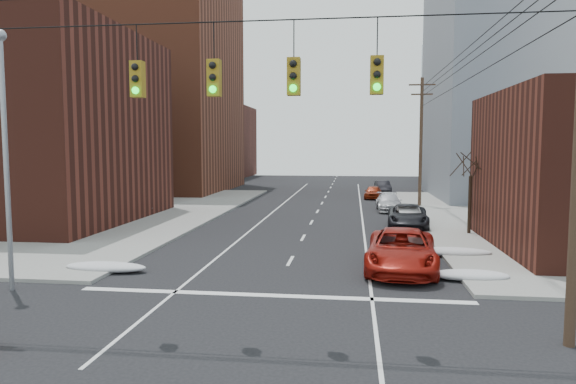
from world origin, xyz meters
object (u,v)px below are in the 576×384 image
(parked_car_c, at_px, (408,216))
(parked_car_b, at_px, (408,217))
(red_pickup, at_px, (402,250))
(parked_car_d, at_px, (389,202))
(lot_car_d, at_px, (48,205))
(lot_car_b, at_px, (124,205))
(parked_car_a, at_px, (395,244))
(parked_car_f, at_px, (383,187))
(lot_car_a, at_px, (95,209))
(lot_car_c, at_px, (7,218))
(parked_car_e, at_px, (373,192))

(parked_car_c, bearing_deg, parked_car_b, 82.24)
(red_pickup, xyz_separation_m, parked_car_c, (1.45, 11.62, -0.11))
(parked_car_b, bearing_deg, parked_car_d, 90.04)
(lot_car_d, bearing_deg, lot_car_b, -55.89)
(parked_car_a, xyz_separation_m, parked_car_f, (1.31, 33.92, 0.04))
(parked_car_a, bearing_deg, parked_car_d, 91.47)
(parked_car_a, xyz_separation_m, lot_car_d, (-24.30, 10.78, 0.25))
(parked_car_d, height_order, lot_car_d, lot_car_d)
(parked_car_c, xyz_separation_m, lot_car_a, (-21.75, 0.90, 0.05))
(parked_car_d, xyz_separation_m, lot_car_c, (-24.34, -12.74, 0.08))
(lot_car_a, distance_m, lot_car_c, 5.96)
(parked_car_b, height_order, lot_car_a, lot_car_a)
(lot_car_a, bearing_deg, lot_car_b, -33.72)
(red_pickup, height_order, parked_car_a, red_pickup)
(red_pickup, bearing_deg, lot_car_d, 156.81)
(parked_car_b, distance_m, parked_car_d, 8.31)
(parked_car_e, height_order, lot_car_d, lot_car_d)
(red_pickup, distance_m, lot_car_b, 24.27)
(parked_car_f, distance_m, lot_car_a, 32.13)
(red_pickup, relative_size, lot_car_a, 1.56)
(lot_car_b, bearing_deg, parked_car_b, -74.96)
(red_pickup, bearing_deg, parked_car_c, 88.18)
(parked_car_d, relative_size, parked_car_e, 1.26)
(parked_car_f, bearing_deg, lot_car_c, -135.54)
(lot_car_c, bearing_deg, lot_car_a, -28.59)
(parked_car_c, height_order, parked_car_f, parked_car_c)
(lot_car_a, xyz_separation_m, lot_car_b, (1.10, 2.33, 0.01))
(red_pickup, bearing_deg, parked_car_a, 97.07)
(parked_car_a, xyz_separation_m, lot_car_c, (-23.43, 5.04, 0.12))
(parked_car_f, distance_m, lot_car_b, 29.68)
(lot_car_a, bearing_deg, red_pickup, -130.12)
(red_pickup, bearing_deg, parked_car_e, 95.45)
(lot_car_b, relative_size, lot_car_c, 1.10)
(parked_car_a, bearing_deg, parked_car_e, 94.42)
(parked_car_c, relative_size, lot_car_b, 1.14)
(parked_car_a, distance_m, lot_car_c, 23.96)
(parked_car_c, relative_size, lot_car_c, 1.25)
(parked_car_a, bearing_deg, lot_car_d, 160.49)
(parked_car_f, bearing_deg, parked_car_e, -106.41)
(parked_car_a, height_order, parked_car_f, parked_car_f)
(lot_car_c, height_order, lot_car_d, lot_car_d)
(parked_car_c, relative_size, parked_car_f, 1.29)
(parked_car_f, xyz_separation_m, lot_car_c, (-24.73, -28.88, 0.08))
(lot_car_a, bearing_deg, lot_car_c, 138.99)
(lot_car_c, bearing_deg, lot_car_d, 12.58)
(parked_car_a, distance_m, parked_car_b, 9.63)
(parked_car_c, relative_size, lot_car_d, 1.22)
(parked_car_f, bearing_deg, parked_car_c, -94.46)
(red_pickup, distance_m, lot_car_d, 27.73)
(parked_car_c, xyz_separation_m, parked_car_d, (-0.61, 8.62, -0.05))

